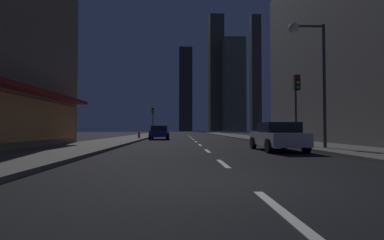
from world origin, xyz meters
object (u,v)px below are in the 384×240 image
Objects in this scene: car_parked_near at (277,136)px; traffic_light_far_left at (153,115)px; car_parked_far at (159,132)px; street_lamp_right at (309,54)px; traffic_light_near_right at (297,94)px; fire_hydrant_far_left at (139,135)px.

traffic_light_far_left reaches higher than car_parked_near.
car_parked_far is (-7.20, 16.18, 0.00)m from car_parked_near.
street_lamp_right is at bearing 6.99° from car_parked_near.
car_parked_far is at bearing 113.99° from car_parked_near.
traffic_light_far_left is at bearing 111.00° from street_lamp_right.
car_parked_far is 18.82m from street_lamp_right.
car_parked_near is at bearing -132.27° from traffic_light_near_right.
car_parked_near is 30.07m from traffic_light_far_left.
traffic_light_far_left is (-1.90, 12.38, 2.45)m from car_parked_far.
car_parked_near is 19.54m from fire_hydrant_far_left.
traffic_light_near_right is (9.10, -14.09, 2.45)m from car_parked_far.
street_lamp_right is at bearing -69.00° from traffic_light_far_left.
traffic_light_near_right is (1.90, 2.09, 2.45)m from car_parked_near.
car_parked_far is at bearing 122.86° from traffic_light_near_right.
car_parked_near is at bearing -66.01° from car_parked_far.
car_parked_far is 2.49m from fire_hydrant_far_left.
fire_hydrant_far_left is 20.80m from street_lamp_right.
fire_hydrant_far_left is 0.16× the size of traffic_light_far_left.
traffic_light_near_right is at bearing -67.43° from traffic_light_far_left.
traffic_light_far_left is 30.42m from street_lamp_right.
car_parked_far is 16.95m from traffic_light_near_right.
car_parked_far is 6.48× the size of fire_hydrant_far_left.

